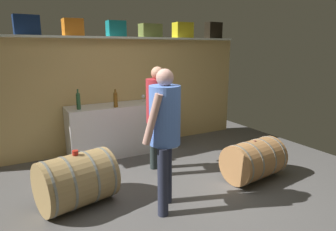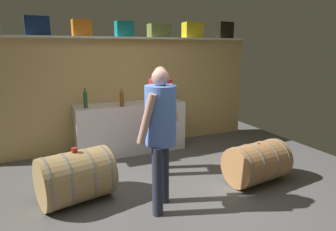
# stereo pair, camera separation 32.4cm
# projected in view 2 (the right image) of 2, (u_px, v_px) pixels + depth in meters

# --- Properties ---
(ground_plane) EXTENTS (6.63, 7.91, 0.02)m
(ground_plane) POSITION_uv_depth(u_px,v_px,m) (158.00, 182.00, 4.29)
(ground_plane) COLOR #575554
(back_wall_panel) EXTENTS (5.43, 0.10, 2.07)m
(back_wall_panel) POSITION_uv_depth(u_px,v_px,m) (124.00, 94.00, 5.63)
(back_wall_panel) COLOR tan
(back_wall_panel) RESTS_ON ground
(high_shelf_board) EXTENTS (4.99, 0.40, 0.03)m
(high_shelf_board) POSITION_uv_depth(u_px,v_px,m) (124.00, 38.00, 5.25)
(high_shelf_board) COLOR silver
(high_shelf_board) RESTS_ON back_wall_panel
(toolcase_navy) EXTENTS (0.38, 0.23, 0.30)m
(toolcase_navy) POSITION_uv_depth(u_px,v_px,m) (37.00, 26.00, 4.66)
(toolcase_navy) COLOR navy
(toolcase_navy) RESTS_ON high_shelf_board
(toolcase_orange) EXTENTS (0.31, 0.30, 0.28)m
(toolcase_orange) POSITION_uv_depth(u_px,v_px,m) (82.00, 28.00, 4.94)
(toolcase_orange) COLOR orange
(toolcase_orange) RESTS_ON high_shelf_board
(toolcase_teal) EXTENTS (0.32, 0.24, 0.27)m
(toolcase_teal) POSITION_uv_depth(u_px,v_px,m) (124.00, 29.00, 5.23)
(toolcase_teal) COLOR #148287
(toolcase_teal) RESTS_ON high_shelf_board
(toolcase_olive) EXTENTS (0.41, 0.25, 0.25)m
(toolcase_olive) POSITION_uv_depth(u_px,v_px,m) (159.00, 31.00, 5.49)
(toolcase_olive) COLOR olive
(toolcase_olive) RESTS_ON high_shelf_board
(toolcase_yellow) EXTENTS (0.37, 0.29, 0.30)m
(toolcase_yellow) POSITION_uv_depth(u_px,v_px,m) (192.00, 30.00, 5.76)
(toolcase_yellow) COLOR yellow
(toolcase_yellow) RESTS_ON high_shelf_board
(toolcase_black) EXTENTS (0.36, 0.21, 0.33)m
(toolcase_black) POSITION_uv_depth(u_px,v_px,m) (225.00, 30.00, 6.06)
(toolcase_black) COLOR black
(toolcase_black) RESTS_ON high_shelf_board
(work_cabinet) EXTENTS (1.99, 0.59, 0.92)m
(work_cabinet) POSITION_uv_depth(u_px,v_px,m) (131.00, 128.00, 5.45)
(work_cabinet) COLOR silver
(work_cabinet) RESTS_ON ground
(wine_bottle_green) EXTENTS (0.07, 0.07, 0.34)m
(wine_bottle_green) POSITION_uv_depth(u_px,v_px,m) (85.00, 99.00, 4.92)
(wine_bottle_green) COLOR #285331
(wine_bottle_green) RESTS_ON work_cabinet
(wine_bottle_clear) EXTENTS (0.08, 0.08, 0.30)m
(wine_bottle_clear) POSITION_uv_depth(u_px,v_px,m) (174.00, 93.00, 5.68)
(wine_bottle_clear) COLOR #ACBFBF
(wine_bottle_clear) RESTS_ON work_cabinet
(wine_bottle_amber) EXTENTS (0.07, 0.07, 0.31)m
(wine_bottle_amber) POSITION_uv_depth(u_px,v_px,m) (122.00, 98.00, 5.04)
(wine_bottle_amber) COLOR brown
(wine_bottle_amber) RESTS_ON work_cabinet
(wine_glass) EXTENTS (0.07, 0.07, 0.14)m
(wine_glass) POSITION_uv_depth(u_px,v_px,m) (151.00, 96.00, 5.55)
(wine_glass) COLOR white
(wine_glass) RESTS_ON work_cabinet
(red_funnel) EXTENTS (0.11, 0.11, 0.10)m
(red_funnel) POSITION_uv_depth(u_px,v_px,m) (167.00, 100.00, 5.40)
(red_funnel) COLOR red
(red_funnel) RESTS_ON work_cabinet
(wine_barrel_near) EXTENTS (0.99, 0.83, 0.67)m
(wine_barrel_near) POSITION_uv_depth(u_px,v_px,m) (76.00, 177.00, 3.66)
(wine_barrel_near) COLOR #9F814E
(wine_barrel_near) RESTS_ON ground
(wine_barrel_far) EXTENTS (0.93, 0.68, 0.59)m
(wine_barrel_far) POSITION_uv_depth(u_px,v_px,m) (257.00, 163.00, 4.21)
(wine_barrel_far) COLOR #AB7746
(wine_barrel_far) RESTS_ON ground
(tasting_cup) EXTENTS (0.07, 0.07, 0.05)m
(tasting_cup) POSITION_uv_depth(u_px,v_px,m) (74.00, 150.00, 3.59)
(tasting_cup) COLOR red
(tasting_cup) RESTS_ON wine_barrel_near
(winemaker_pouring) EXTENTS (0.50, 0.53, 1.69)m
(winemaker_pouring) POSITION_uv_depth(u_px,v_px,m) (160.00, 126.00, 3.34)
(winemaker_pouring) COLOR #262A3D
(winemaker_pouring) RESTS_ON ground
(visitor_tasting) EXTENTS (0.40, 0.49, 1.65)m
(visitor_tasting) POSITION_uv_depth(u_px,v_px,m) (161.00, 109.00, 4.41)
(visitor_tasting) COLOR #283231
(visitor_tasting) RESTS_ON ground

